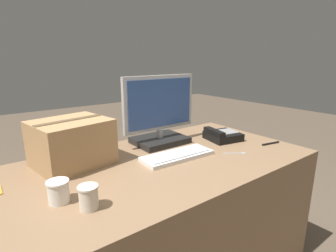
{
  "coord_description": "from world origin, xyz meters",
  "views": [
    {
      "loc": [
        -0.73,
        -1.1,
        1.29
      ],
      "look_at": [
        0.18,
        0.12,
        0.9
      ],
      "focal_mm": 28.0,
      "sensor_mm": 36.0,
      "label": 1
    }
  ],
  "objects_px": {
    "spoon": "(238,153)",
    "pen_marker": "(271,143)",
    "paper_cup_right": "(89,197)",
    "cardboard_box": "(72,143)",
    "desk_phone": "(222,135)",
    "keyboard": "(177,155)",
    "paper_cup_left": "(58,192)",
    "monitor": "(160,117)"
  },
  "relations": [
    {
      "from": "monitor",
      "to": "pen_marker",
      "type": "relative_size",
      "value": 3.67
    },
    {
      "from": "cardboard_box",
      "to": "paper_cup_right",
      "type": "bearing_deg",
      "value": -100.99
    },
    {
      "from": "paper_cup_right",
      "to": "cardboard_box",
      "type": "relative_size",
      "value": 0.23
    },
    {
      "from": "monitor",
      "to": "cardboard_box",
      "type": "bearing_deg",
      "value": -178.63
    },
    {
      "from": "paper_cup_right",
      "to": "pen_marker",
      "type": "relative_size",
      "value": 0.65
    },
    {
      "from": "monitor",
      "to": "pen_marker",
      "type": "height_order",
      "value": "monitor"
    },
    {
      "from": "desk_phone",
      "to": "cardboard_box",
      "type": "xyz_separation_m",
      "value": [
        -0.95,
        0.19,
        0.09
      ]
    },
    {
      "from": "spoon",
      "to": "cardboard_box",
      "type": "xyz_separation_m",
      "value": [
        -0.83,
        0.43,
        0.12
      ]
    },
    {
      "from": "paper_cup_left",
      "to": "desk_phone",
      "type": "bearing_deg",
      "value": 8.38
    },
    {
      "from": "keyboard",
      "to": "pen_marker",
      "type": "xyz_separation_m",
      "value": [
        0.63,
        -0.18,
        -0.01
      ]
    },
    {
      "from": "monitor",
      "to": "paper_cup_right",
      "type": "height_order",
      "value": "monitor"
    },
    {
      "from": "monitor",
      "to": "pen_marker",
      "type": "distance_m",
      "value": 0.74
    },
    {
      "from": "spoon",
      "to": "cardboard_box",
      "type": "bearing_deg",
      "value": -174.93
    },
    {
      "from": "paper_cup_left",
      "to": "pen_marker",
      "type": "height_order",
      "value": "paper_cup_left"
    },
    {
      "from": "monitor",
      "to": "desk_phone",
      "type": "distance_m",
      "value": 0.46
    },
    {
      "from": "keyboard",
      "to": "paper_cup_left",
      "type": "bearing_deg",
      "value": -170.11
    },
    {
      "from": "spoon",
      "to": "cardboard_box",
      "type": "distance_m",
      "value": 0.94
    },
    {
      "from": "monitor",
      "to": "spoon",
      "type": "relative_size",
      "value": 4.21
    },
    {
      "from": "paper_cup_left",
      "to": "pen_marker",
      "type": "bearing_deg",
      "value": -4.03
    },
    {
      "from": "paper_cup_right",
      "to": "cardboard_box",
      "type": "bearing_deg",
      "value": 79.01
    },
    {
      "from": "desk_phone",
      "to": "paper_cup_left",
      "type": "relative_size",
      "value": 2.67
    },
    {
      "from": "paper_cup_right",
      "to": "desk_phone",
      "type": "bearing_deg",
      "value": 14.99
    },
    {
      "from": "keyboard",
      "to": "paper_cup_right",
      "type": "distance_m",
      "value": 0.63
    },
    {
      "from": "spoon",
      "to": "monitor",
      "type": "bearing_deg",
      "value": 152.53
    },
    {
      "from": "spoon",
      "to": "pen_marker",
      "type": "relative_size",
      "value": 0.87
    },
    {
      "from": "paper_cup_left",
      "to": "spoon",
      "type": "xyz_separation_m",
      "value": [
        1.0,
        -0.08,
        -0.04
      ]
    },
    {
      "from": "paper_cup_right",
      "to": "monitor",
      "type": "bearing_deg",
      "value": 35.87
    },
    {
      "from": "pen_marker",
      "to": "paper_cup_left",
      "type": "bearing_deg",
      "value": -172.61
    },
    {
      "from": "keyboard",
      "to": "desk_phone",
      "type": "xyz_separation_m",
      "value": [
        0.45,
        0.07,
        0.02
      ]
    },
    {
      "from": "desk_phone",
      "to": "paper_cup_right",
      "type": "height_order",
      "value": "paper_cup_right"
    },
    {
      "from": "paper_cup_right",
      "to": "spoon",
      "type": "xyz_separation_m",
      "value": [
        0.92,
        0.04,
        -0.04
      ]
    },
    {
      "from": "desk_phone",
      "to": "spoon",
      "type": "height_order",
      "value": "desk_phone"
    },
    {
      "from": "monitor",
      "to": "paper_cup_right",
      "type": "distance_m",
      "value": 0.83
    },
    {
      "from": "monitor",
      "to": "paper_cup_left",
      "type": "height_order",
      "value": "monitor"
    },
    {
      "from": "desk_phone",
      "to": "pen_marker",
      "type": "distance_m",
      "value": 0.31
    },
    {
      "from": "spoon",
      "to": "pen_marker",
      "type": "bearing_deg",
      "value": 29.19
    },
    {
      "from": "desk_phone",
      "to": "cardboard_box",
      "type": "height_order",
      "value": "cardboard_box"
    },
    {
      "from": "desk_phone",
      "to": "pen_marker",
      "type": "bearing_deg",
      "value": -43.92
    },
    {
      "from": "keyboard",
      "to": "spoon",
      "type": "height_order",
      "value": "keyboard"
    },
    {
      "from": "paper_cup_left",
      "to": "paper_cup_right",
      "type": "height_order",
      "value": "paper_cup_right"
    },
    {
      "from": "desk_phone",
      "to": "paper_cup_left",
      "type": "bearing_deg",
      "value": -160.63
    },
    {
      "from": "paper_cup_left",
      "to": "paper_cup_right",
      "type": "xyz_separation_m",
      "value": [
        0.08,
        -0.11,
        0.0
      ]
    }
  ]
}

